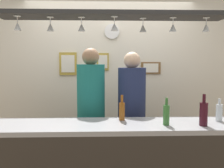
{
  "coord_description": "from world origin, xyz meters",
  "views": [
    {
      "loc": [
        -0.1,
        -2.73,
        1.6
      ],
      "look_at": [
        0.0,
        0.1,
        1.35
      ],
      "focal_mm": 39.96,
      "sensor_mm": 36.0,
      "label": 1
    }
  ],
  "objects_px": {
    "bottle_beer_amber_tall": "(122,111)",
    "picture_frame_caricature": "(68,64)",
    "wall_clock": "(112,31)",
    "bottle_beer_green_import": "(166,114)",
    "bottle_wine_dark_red": "(204,113)",
    "bottle_soda_clear": "(219,112)",
    "picture_frame_crest": "(103,62)",
    "picture_frame_lower_pair": "(151,68)",
    "person_left_teal_shirt": "(91,105)",
    "person_right_navy_shirt": "(132,107)"
  },
  "relations": [
    {
      "from": "person_left_teal_shirt",
      "to": "bottle_beer_amber_tall",
      "type": "xyz_separation_m",
      "value": [
        0.34,
        -0.52,
        0.03
      ]
    },
    {
      "from": "wall_clock",
      "to": "bottle_wine_dark_red",
      "type": "bearing_deg",
      "value": -61.86
    },
    {
      "from": "picture_frame_crest",
      "to": "person_right_navy_shirt",
      "type": "bearing_deg",
      "value": -64.56
    },
    {
      "from": "picture_frame_caricature",
      "to": "picture_frame_crest",
      "type": "relative_size",
      "value": 1.31
    },
    {
      "from": "bottle_beer_amber_tall",
      "to": "picture_frame_caricature",
      "type": "relative_size",
      "value": 0.76
    },
    {
      "from": "picture_frame_crest",
      "to": "bottle_soda_clear",
      "type": "bearing_deg",
      "value": -48.69
    },
    {
      "from": "person_right_navy_shirt",
      "to": "bottle_soda_clear",
      "type": "height_order",
      "value": "person_right_navy_shirt"
    },
    {
      "from": "picture_frame_lower_pair",
      "to": "wall_clock",
      "type": "relative_size",
      "value": 1.36
    },
    {
      "from": "bottle_beer_amber_tall",
      "to": "bottle_soda_clear",
      "type": "bearing_deg",
      "value": -4.23
    },
    {
      "from": "bottle_soda_clear",
      "to": "picture_frame_lower_pair",
      "type": "xyz_separation_m",
      "value": [
        -0.45,
        1.34,
        0.41
      ]
    },
    {
      "from": "person_left_teal_shirt",
      "to": "picture_frame_caricature",
      "type": "relative_size",
      "value": 5.2
    },
    {
      "from": "wall_clock",
      "to": "person_left_teal_shirt",
      "type": "bearing_deg",
      "value": -110.8
    },
    {
      "from": "person_right_navy_shirt",
      "to": "picture_frame_crest",
      "type": "height_order",
      "value": "picture_frame_crest"
    },
    {
      "from": "person_left_teal_shirt",
      "to": "picture_frame_crest",
      "type": "height_order",
      "value": "person_left_teal_shirt"
    },
    {
      "from": "bottle_beer_green_import",
      "to": "bottle_beer_amber_tall",
      "type": "bearing_deg",
      "value": 152.93
    },
    {
      "from": "bottle_soda_clear",
      "to": "bottle_wine_dark_red",
      "type": "bearing_deg",
      "value": -142.78
    },
    {
      "from": "picture_frame_caricature",
      "to": "bottle_beer_green_import",
      "type": "bearing_deg",
      "value": -52.61
    },
    {
      "from": "bottle_wine_dark_red",
      "to": "picture_frame_lower_pair",
      "type": "xyz_separation_m",
      "value": [
        -0.21,
        1.52,
        0.39
      ]
    },
    {
      "from": "bottle_beer_green_import",
      "to": "person_right_navy_shirt",
      "type": "bearing_deg",
      "value": 108.8
    },
    {
      "from": "picture_frame_caricature",
      "to": "wall_clock",
      "type": "distance_m",
      "value": 0.82
    },
    {
      "from": "bottle_wine_dark_red",
      "to": "wall_clock",
      "type": "distance_m",
      "value": 1.95
    },
    {
      "from": "person_left_teal_shirt",
      "to": "picture_frame_caricature",
      "type": "height_order",
      "value": "person_left_teal_shirt"
    },
    {
      "from": "bottle_beer_green_import",
      "to": "wall_clock",
      "type": "relative_size",
      "value": 1.18
    },
    {
      "from": "person_right_navy_shirt",
      "to": "picture_frame_crest",
      "type": "relative_size",
      "value": 6.62
    },
    {
      "from": "bottle_beer_amber_tall",
      "to": "person_right_navy_shirt",
      "type": "bearing_deg",
      "value": 72.74
    },
    {
      "from": "picture_frame_lower_pair",
      "to": "bottle_beer_green_import",
      "type": "bearing_deg",
      "value": -94.94
    },
    {
      "from": "bottle_beer_green_import",
      "to": "bottle_wine_dark_red",
      "type": "distance_m",
      "value": 0.34
    },
    {
      "from": "picture_frame_crest",
      "to": "wall_clock",
      "type": "xyz_separation_m",
      "value": [
        0.14,
        -0.01,
        0.45
      ]
    },
    {
      "from": "person_right_navy_shirt",
      "to": "wall_clock",
      "type": "xyz_separation_m",
      "value": [
        -0.22,
        0.75,
        1.01
      ]
    },
    {
      "from": "bottle_beer_amber_tall",
      "to": "bottle_wine_dark_red",
      "type": "bearing_deg",
      "value": -18.39
    },
    {
      "from": "picture_frame_crest",
      "to": "bottle_beer_green_import",
      "type": "bearing_deg",
      "value": -67.74
    },
    {
      "from": "bottle_soda_clear",
      "to": "bottle_wine_dark_red",
      "type": "xyz_separation_m",
      "value": [
        -0.23,
        -0.18,
        0.03
      ]
    },
    {
      "from": "bottle_beer_green_import",
      "to": "picture_frame_lower_pair",
      "type": "bearing_deg",
      "value": 85.06
    },
    {
      "from": "wall_clock",
      "to": "picture_frame_caricature",
      "type": "bearing_deg",
      "value": 179.46
    },
    {
      "from": "picture_frame_caricature",
      "to": "wall_clock",
      "type": "height_order",
      "value": "wall_clock"
    },
    {
      "from": "bottle_beer_amber_tall",
      "to": "picture_frame_caricature",
      "type": "height_order",
      "value": "picture_frame_caricature"
    },
    {
      "from": "bottle_beer_green_import",
      "to": "bottle_soda_clear",
      "type": "height_order",
      "value": "bottle_beer_green_import"
    },
    {
      "from": "picture_frame_lower_pair",
      "to": "wall_clock",
      "type": "height_order",
      "value": "wall_clock"
    },
    {
      "from": "person_left_teal_shirt",
      "to": "person_right_navy_shirt",
      "type": "xyz_separation_m",
      "value": [
        0.5,
        0.0,
        -0.03
      ]
    },
    {
      "from": "picture_frame_lower_pair",
      "to": "picture_frame_crest",
      "type": "xyz_separation_m",
      "value": [
        -0.73,
        0.0,
        0.1
      ]
    },
    {
      "from": "bottle_beer_amber_tall",
      "to": "picture_frame_lower_pair",
      "type": "bearing_deg",
      "value": 67.13
    },
    {
      "from": "person_left_teal_shirt",
      "to": "bottle_wine_dark_red",
      "type": "xyz_separation_m",
      "value": [
        1.09,
        -0.77,
        0.05
      ]
    },
    {
      "from": "bottle_soda_clear",
      "to": "bottle_beer_green_import",
      "type": "bearing_deg",
      "value": -166.72
    },
    {
      "from": "picture_frame_crest",
      "to": "wall_clock",
      "type": "height_order",
      "value": "wall_clock"
    },
    {
      "from": "picture_frame_lower_pair",
      "to": "picture_frame_crest",
      "type": "relative_size",
      "value": 1.15
    },
    {
      "from": "picture_frame_caricature",
      "to": "picture_frame_lower_pair",
      "type": "bearing_deg",
      "value": 0.0
    },
    {
      "from": "bottle_soda_clear",
      "to": "picture_frame_crest",
      "type": "height_order",
      "value": "picture_frame_crest"
    },
    {
      "from": "bottle_beer_green_import",
      "to": "wall_clock",
      "type": "bearing_deg",
      "value": 107.61
    },
    {
      "from": "person_left_teal_shirt",
      "to": "person_right_navy_shirt",
      "type": "height_order",
      "value": "person_left_teal_shirt"
    },
    {
      "from": "bottle_soda_clear",
      "to": "picture_frame_caricature",
      "type": "bearing_deg",
      "value": 141.78
    }
  ]
}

